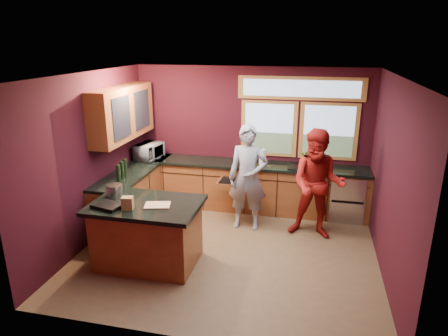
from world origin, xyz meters
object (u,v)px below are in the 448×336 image
(island, at_px, (148,233))
(cutting_board, at_px, (158,205))
(stock_pot, at_px, (115,191))
(person_red, at_px, (318,185))
(person_grey, at_px, (248,178))

(island, bearing_deg, cutting_board, -14.04)
(island, height_order, stock_pot, stock_pot)
(island, relative_size, person_red, 0.84)
(island, xyz_separation_m, cutting_board, (0.20, -0.05, 0.48))
(person_grey, relative_size, cutting_board, 5.23)
(person_grey, xyz_separation_m, cutting_board, (-1.02, -1.54, 0.04))
(person_red, bearing_deg, island, -143.86)
(person_grey, height_order, stock_pot, person_grey)
(person_grey, relative_size, person_red, 1.00)
(person_grey, bearing_deg, cutting_board, -125.38)
(cutting_board, distance_m, stock_pot, 0.78)
(person_grey, xyz_separation_m, person_red, (1.16, -0.09, 0.00))
(cutting_board, bearing_deg, person_red, 33.65)
(island, distance_m, cutting_board, 0.52)
(person_grey, height_order, cutting_board, person_grey)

